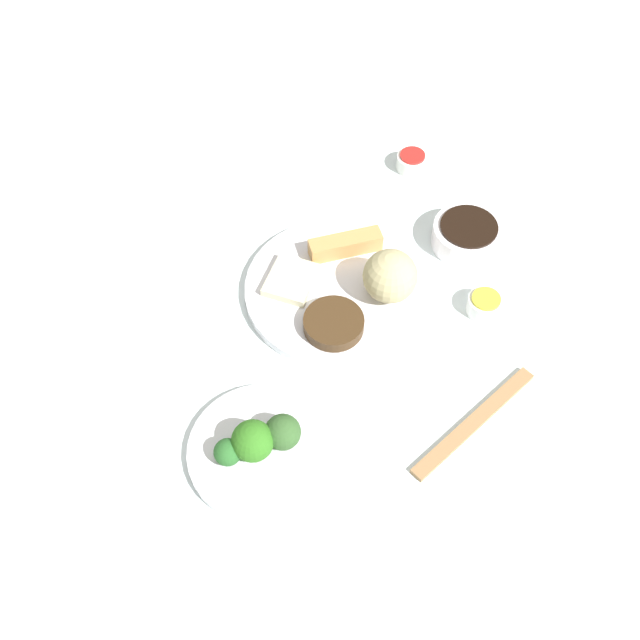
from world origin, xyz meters
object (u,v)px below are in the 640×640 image
(chopsticks_pair, at_px, (474,422))
(soy_sauce_bowl, at_px, (467,236))
(sauce_ramekin_hot_mustard, at_px, (484,305))
(main_plate, at_px, (339,291))
(sauce_ramekin_sweet_and_sour, at_px, (412,162))
(broccoli_plate, at_px, (263,451))

(chopsticks_pair, bearing_deg, soy_sauce_bowl, 43.49)
(soy_sauce_bowl, height_order, chopsticks_pair, soy_sauce_bowl)
(sauce_ramekin_hot_mustard, height_order, chopsticks_pair, sauce_ramekin_hot_mustard)
(main_plate, bearing_deg, sauce_ramekin_sweet_and_sour, 22.77)
(main_plate, xyz_separation_m, broccoli_plate, (-0.26, -0.13, -0.00))
(broccoli_plate, distance_m, soy_sauce_bowl, 0.48)
(broccoli_plate, xyz_separation_m, chopsticks_pair, (0.24, -0.16, -0.00))
(broccoli_plate, xyz_separation_m, sauce_ramekin_hot_mustard, (0.40, -0.04, 0.01))
(main_plate, height_order, sauce_ramekin_sweet_and_sour, sauce_ramekin_sweet_and_sour)
(main_plate, xyz_separation_m, soy_sauce_bowl, (0.22, -0.06, 0.01))
(broccoli_plate, relative_size, sauce_ramekin_hot_mustard, 3.79)
(sauce_ramekin_hot_mustard, bearing_deg, broccoli_plate, 173.95)
(sauce_ramekin_sweet_and_sour, height_order, sauce_ramekin_hot_mustard, same)
(sauce_ramekin_hot_mustard, bearing_deg, main_plate, 129.66)
(sauce_ramekin_sweet_and_sour, relative_size, sauce_ramekin_hot_mustard, 1.00)
(sauce_ramekin_hot_mustard, bearing_deg, soy_sauce_bowl, 52.87)
(sauce_ramekin_sweet_and_sour, distance_m, chopsticks_pair, 0.50)
(sauce_ramekin_hot_mustard, bearing_deg, sauce_ramekin_sweet_and_sour, 63.57)
(main_plate, height_order, chopsticks_pair, main_plate)
(sauce_ramekin_sweet_and_sour, height_order, chopsticks_pair, sauce_ramekin_sweet_and_sour)
(sauce_ramekin_hot_mustard, relative_size, chopsticks_pair, 0.23)
(main_plate, relative_size, sauce_ramekin_sweet_and_sour, 5.40)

